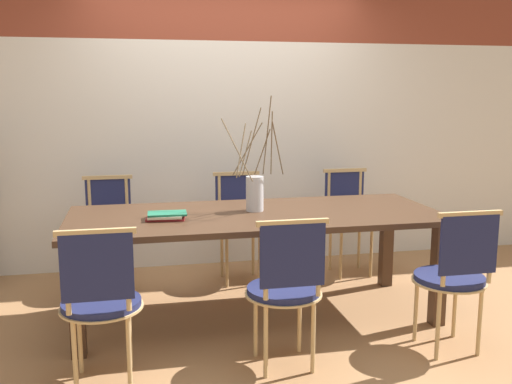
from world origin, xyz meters
name	(u,v)px	position (x,y,z in m)	size (l,w,h in m)	color
ground_plane	(256,315)	(0.00, 0.00, 0.00)	(16.00, 16.00, 0.00)	#9E7047
wall_rear	(225,92)	(0.00, 1.37, 1.60)	(12.00, 0.06, 3.20)	silver
dining_table	(256,225)	(0.00, 0.00, 0.67)	(2.60, 1.05, 0.76)	#422B1C
chair_near_leftend	(101,298)	(-1.03, -0.82, 0.51)	(0.45, 0.45, 0.92)	#1E234C
chair_near_left	(286,285)	(0.00, -0.82, 0.51)	(0.45, 0.45, 0.92)	#1E234C
chair_near_center	(454,273)	(1.06, -0.82, 0.51)	(0.45, 0.45, 0.92)	#1E234C
chair_far_leftend	(109,228)	(-1.05, 0.82, 0.51)	(0.45, 0.45, 0.92)	#1E234C
chair_far_left	(239,222)	(0.03, 0.82, 0.51)	(0.45, 0.45, 0.92)	#1E234C
chair_far_center	(349,216)	(1.02, 0.82, 0.51)	(0.45, 0.45, 0.92)	#1E234C
vase_centerpiece	(255,191)	(0.01, 0.08, 0.90)	(0.46, 0.38, 0.82)	silver
book_stack	(166,216)	(-0.63, -0.07, 0.78)	(0.28, 0.21, 0.05)	maroon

